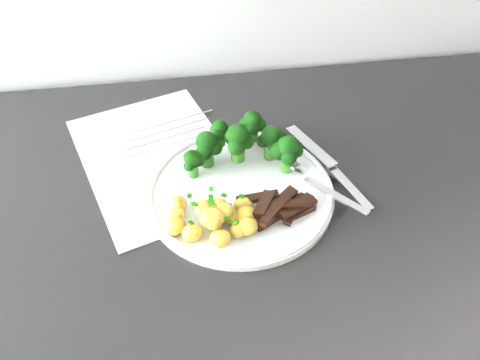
# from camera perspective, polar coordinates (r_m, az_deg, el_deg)

# --- Properties ---
(counter) EXTENTS (2.42, 0.60, 0.91)m
(counter) POSITION_cam_1_polar(r_m,az_deg,el_deg) (1.11, -0.07, -18.05)
(counter) COLOR black
(counter) RESTS_ON ground
(recipe_paper) EXTENTS (0.30, 0.36, 0.00)m
(recipe_paper) POSITION_cam_1_polar(r_m,az_deg,el_deg) (0.79, -9.14, 2.43)
(recipe_paper) COLOR white
(recipe_paper) RESTS_ON counter
(plate) EXTENTS (0.27, 0.27, 0.02)m
(plate) POSITION_cam_1_polar(r_m,az_deg,el_deg) (0.72, 0.00, -1.27)
(plate) COLOR white
(plate) RESTS_ON counter
(broccoli) EXTENTS (0.17, 0.11, 0.07)m
(broccoli) POSITION_cam_1_polar(r_m,az_deg,el_deg) (0.74, 0.71, 4.33)
(broccoli) COLOR #295E19
(broccoli) RESTS_ON plate
(potatoes) EXTENTS (0.12, 0.09, 0.04)m
(potatoes) POSITION_cam_1_polar(r_m,az_deg,el_deg) (0.67, -2.83, -4.17)
(potatoes) COLOR gold
(potatoes) RESTS_ON plate
(beef_strips) EXTENTS (0.11, 0.07, 0.03)m
(beef_strips) POSITION_cam_1_polar(r_m,az_deg,el_deg) (0.69, 4.90, -3.05)
(beef_strips) COLOR black
(beef_strips) RESTS_ON plate
(fork) EXTENTS (0.10, 0.14, 0.02)m
(fork) POSITION_cam_1_polar(r_m,az_deg,el_deg) (0.73, 9.27, -0.70)
(fork) COLOR silver
(fork) RESTS_ON plate
(knife) EXTENTS (0.09, 0.20, 0.02)m
(knife) POSITION_cam_1_polar(r_m,az_deg,el_deg) (0.76, 10.87, 0.46)
(knife) COLOR silver
(knife) RESTS_ON plate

